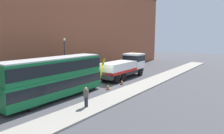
# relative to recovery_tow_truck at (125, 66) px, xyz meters

# --- Properties ---
(ground_plane) EXTENTS (120.00, 120.00, 0.00)m
(ground_plane) POSITION_rel_recovery_tow_truck_xyz_m (-6.01, -0.38, -1.76)
(ground_plane) COLOR #424247
(near_kerb) EXTENTS (60.00, 2.80, 0.15)m
(near_kerb) POSITION_rel_recovery_tow_truck_xyz_m (-6.01, -4.58, -1.68)
(near_kerb) COLOR gray
(near_kerb) RESTS_ON ground_plane
(building_facade) EXTENTS (60.00, 1.50, 16.00)m
(building_facade) POSITION_rel_recovery_tow_truck_xyz_m (-6.01, 6.88, 6.31)
(building_facade) COLOR #935138
(building_facade) RESTS_ON ground_plane
(recovery_tow_truck) EXTENTS (10.17, 2.82, 3.67)m
(recovery_tow_truck) POSITION_rel_recovery_tow_truck_xyz_m (0.00, 0.00, 0.00)
(recovery_tow_truck) COLOR #2D2D2D
(recovery_tow_truck) RESTS_ON ground_plane
(double_decker_bus) EXTENTS (11.09, 2.78, 4.06)m
(double_decker_bus) POSITION_rel_recovery_tow_truck_xyz_m (-12.53, -0.01, 0.47)
(double_decker_bus) COLOR #146B38
(double_decker_bus) RESTS_ON ground_plane
(pedestrian_onlooker) EXTENTS (0.44, 0.48, 1.71)m
(pedestrian_onlooker) POSITION_rel_recovery_tow_truck_xyz_m (-12.76, -4.36, -0.77)
(pedestrian_onlooker) COLOR #232333
(pedestrian_onlooker) RESTS_ON near_kerb
(traffic_cone_near_bus) EXTENTS (0.36, 0.36, 0.72)m
(traffic_cone_near_bus) POSITION_rel_recovery_tow_truck_xyz_m (-9.90, -1.69, -1.42)
(traffic_cone_near_bus) COLOR orange
(traffic_cone_near_bus) RESTS_ON ground_plane
(traffic_cone_midway) EXTENTS (0.36, 0.36, 0.72)m
(traffic_cone_midway) POSITION_rel_recovery_tow_truck_xyz_m (-6.88, -2.16, -1.42)
(traffic_cone_midway) COLOR orange
(traffic_cone_midway) RESTS_ON ground_plane
(traffic_cone_near_truck) EXTENTS (0.36, 0.36, 0.72)m
(traffic_cone_near_truck) POSITION_rel_recovery_tow_truck_xyz_m (-3.82, -2.05, -1.42)
(traffic_cone_near_truck) COLOR orange
(traffic_cone_near_truck) RESTS_ON ground_plane
(street_lamp) EXTENTS (0.36, 0.36, 5.83)m
(street_lamp) POSITION_rel_recovery_tow_truck_xyz_m (-7.32, 4.68, 1.71)
(street_lamp) COLOR #38383D
(street_lamp) RESTS_ON ground_plane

